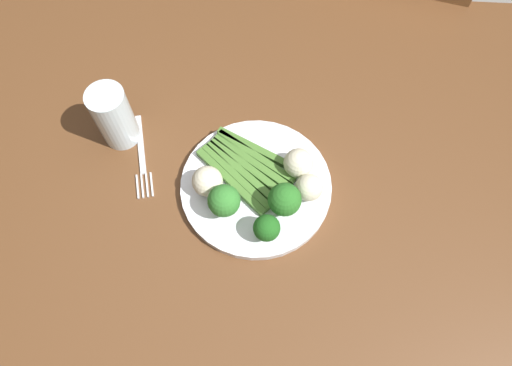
{
  "coord_description": "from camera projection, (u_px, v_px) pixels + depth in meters",
  "views": [
    {
      "loc": [
        0.04,
        0.27,
        1.46
      ],
      "look_at": [
        0.06,
        -0.06,
        0.76
      ],
      "focal_mm": 32.49,
      "sensor_mm": 36.0,
      "label": 1
    }
  ],
  "objects": [
    {
      "name": "water_glass",
      "position": [
        114.0,
        117.0,
        0.78
      ],
      "size": [
        0.06,
        0.06,
        0.12
      ],
      "primitive_type": "cylinder",
      "color": "silver",
      "rests_on": "dining_table"
    },
    {
      "name": "broccoli_outer_edge",
      "position": [
        285.0,
        200.0,
        0.72
      ],
      "size": [
        0.05,
        0.05,
        0.07
      ],
      "color": "#568E33",
      "rests_on": "plate"
    },
    {
      "name": "dining_table",
      "position": [
        288.0,
        241.0,
        0.84
      ],
      "size": [
        1.32,
        1.03,
        0.74
      ],
      "color": "brown",
      "rests_on": "ground_plane"
    },
    {
      "name": "plate",
      "position": [
        256.0,
        186.0,
        0.78
      ],
      "size": [
        0.25,
        0.25,
        0.01
      ],
      "primitive_type": "cylinder",
      "color": "white",
      "rests_on": "dining_table"
    },
    {
      "name": "cauliflower_left",
      "position": [
        309.0,
        187.0,
        0.74
      ],
      "size": [
        0.05,
        0.05,
        0.05
      ],
      "primitive_type": "sphere",
      "color": "beige",
      "rests_on": "plate"
    },
    {
      "name": "cauliflower_near_fork",
      "position": [
        207.0,
        181.0,
        0.75
      ],
      "size": [
        0.05,
        0.05,
        0.05
      ],
      "primitive_type": "sphere",
      "color": "beige",
      "rests_on": "plate"
    },
    {
      "name": "broccoli_front",
      "position": [
        267.0,
        228.0,
        0.71
      ],
      "size": [
        0.04,
        0.04,
        0.05
      ],
      "color": "#4C7F2B",
      "rests_on": "plate"
    },
    {
      "name": "asparagus_bundle",
      "position": [
        246.0,
        167.0,
        0.78
      ],
      "size": [
        0.18,
        0.16,
        0.01
      ],
      "rotation": [
        0.0,
        0.0,
        2.5
      ],
      "color": "#47752D",
      "rests_on": "plate"
    },
    {
      "name": "cauliflower_back_right",
      "position": [
        298.0,
        163.0,
        0.76
      ],
      "size": [
        0.05,
        0.05,
        0.05
      ],
      "primitive_type": "sphere",
      "color": "beige",
      "rests_on": "plate"
    },
    {
      "name": "ground_plane",
      "position": [
        275.0,
        308.0,
        1.44
      ],
      "size": [
        6.0,
        6.0,
        0.02
      ],
      "primitive_type": "cube",
      "color": "gray"
    },
    {
      "name": "chair",
      "position": [
        364.0,
        31.0,
        1.25
      ],
      "size": [
        0.48,
        0.48,
        0.87
      ],
      "rotation": [
        0.0,
        0.0,
        -0.23
      ],
      "color": "olive",
      "rests_on": "ground_plane"
    },
    {
      "name": "fork",
      "position": [
        142.0,
        157.0,
        0.81
      ],
      "size": [
        0.06,
        0.16,
        0.0
      ],
      "rotation": [
        0.0,
        0.0,
        1.82
      ],
      "color": "silver",
      "rests_on": "dining_table"
    },
    {
      "name": "broccoli_near_center",
      "position": [
        224.0,
        201.0,
        0.72
      ],
      "size": [
        0.05,
        0.05,
        0.06
      ],
      "color": "#609E3D",
      "rests_on": "plate"
    }
  ]
}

